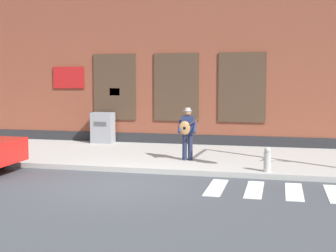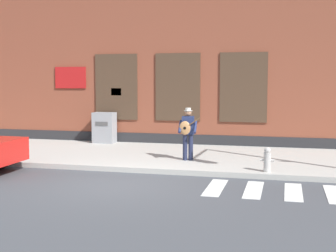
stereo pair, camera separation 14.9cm
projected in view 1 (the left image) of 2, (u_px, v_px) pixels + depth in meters
ground_plane at (118, 185)px, 12.22m from camera, size 160.00×160.00×0.00m
sidewalk at (159, 156)px, 16.33m from camera, size 28.00×5.43×0.16m
building_backdrop at (186, 52)px, 20.51m from camera, size 28.00×4.06×7.95m
crosswalk at (315, 193)px, 11.30m from camera, size 5.20×1.90×0.01m
busker at (187, 131)px, 14.92m from camera, size 0.74×0.57×1.69m
utility_box at (103, 128)px, 19.15m from camera, size 0.88×0.60×1.25m
fire_hydrant at (267, 159)px, 13.13m from camera, size 0.38×0.20×0.70m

